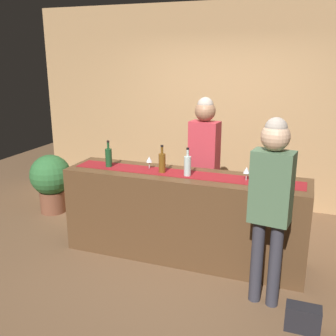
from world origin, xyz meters
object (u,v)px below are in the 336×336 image
(wine_bottle_green, at_px, (109,157))
(wine_glass_mid_counter, at_px, (149,160))
(potted_plant_tall, at_px, (51,179))
(handbag, at_px, (303,318))
(wine_glass_far_end, at_px, (287,172))
(wine_glass_near_customer, at_px, (247,170))
(wine_bottle_clear, at_px, (188,166))
(wine_bottle_amber, at_px, (162,162))
(customer_sipping, at_px, (271,194))
(bartender, at_px, (204,153))

(wine_bottle_green, height_order, wine_glass_mid_counter, wine_bottle_green)
(potted_plant_tall, relative_size, handbag, 2.99)
(wine_glass_far_end, relative_size, potted_plant_tall, 0.17)
(wine_glass_near_customer, bearing_deg, wine_bottle_clear, -174.80)
(wine_glass_near_customer, bearing_deg, wine_bottle_amber, -177.87)
(wine_bottle_green, distance_m, wine_bottle_amber, 0.64)
(wine_bottle_clear, xyz_separation_m, customer_sipping, (0.90, -0.52, -0.02))
(wine_glass_near_customer, distance_m, wine_glass_far_end, 0.39)
(bartender, bearing_deg, wine_glass_far_end, 159.25)
(wine_glass_near_customer, height_order, potted_plant_tall, wine_glass_near_customer)
(customer_sipping, bearing_deg, wine_bottle_green, 171.55)
(wine_bottle_clear, distance_m, customer_sipping, 1.04)
(wine_bottle_green, relative_size, wine_glass_mid_counter, 2.10)
(wine_bottle_clear, height_order, wine_glass_near_customer, wine_bottle_clear)
(wine_bottle_amber, bearing_deg, wine_bottle_green, 179.47)
(wine_glass_far_end, relative_size, handbag, 0.51)
(wine_bottle_green, bearing_deg, bartender, 32.54)
(customer_sipping, bearing_deg, handbag, -30.48)
(wine_glass_mid_counter, bearing_deg, handbag, -27.81)
(wine_bottle_clear, distance_m, wine_bottle_green, 0.93)
(wine_glass_far_end, distance_m, potted_plant_tall, 3.29)
(wine_glass_mid_counter, relative_size, potted_plant_tall, 0.17)
(wine_glass_mid_counter, xyz_separation_m, bartender, (0.49, 0.52, 0.00))
(customer_sipping, bearing_deg, wine_bottle_amber, 163.66)
(bartender, distance_m, potted_plant_tall, 2.30)
(wine_glass_mid_counter, relative_size, handbag, 0.51)
(wine_glass_near_customer, height_order, bartender, bartender)
(wine_bottle_amber, height_order, customer_sipping, customer_sipping)
(wine_bottle_clear, distance_m, wine_glass_mid_counter, 0.49)
(wine_bottle_amber, height_order, potted_plant_tall, wine_bottle_amber)
(wine_bottle_amber, bearing_deg, wine_glass_mid_counter, 155.12)
(bartender, bearing_deg, customer_sipping, 134.36)
(wine_bottle_clear, xyz_separation_m, wine_glass_mid_counter, (-0.48, 0.11, -0.01))
(wine_bottle_green, xyz_separation_m, wine_glass_near_customer, (1.54, 0.03, -0.01))
(wine_glass_mid_counter, height_order, customer_sipping, customer_sipping)
(wine_bottle_green, bearing_deg, wine_glass_near_customer, 1.02)
(wine_bottle_clear, relative_size, potted_plant_tall, 0.36)
(wine_bottle_clear, xyz_separation_m, potted_plant_tall, (-2.21, 0.64, -0.59))
(wine_bottle_amber, height_order, wine_glass_near_customer, wine_bottle_amber)
(bartender, bearing_deg, wine_bottle_green, 39.29)
(wine_bottle_amber, distance_m, wine_glass_far_end, 1.28)
(wine_glass_mid_counter, xyz_separation_m, potted_plant_tall, (-1.74, 0.53, -0.58))
(bartender, height_order, handbag, bartender)
(wine_glass_far_end, bearing_deg, wine_glass_mid_counter, -179.37)
(wine_bottle_clear, height_order, potted_plant_tall, wine_bottle_clear)
(wine_bottle_clear, bearing_deg, wine_glass_far_end, 7.16)
(handbag, bearing_deg, wine_glass_far_end, 105.80)
(bartender, xyz_separation_m, handbag, (1.23, -1.43, -0.95))
(wine_glass_near_customer, relative_size, bartender, 0.08)
(wine_bottle_amber, relative_size, wine_glass_near_customer, 2.10)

